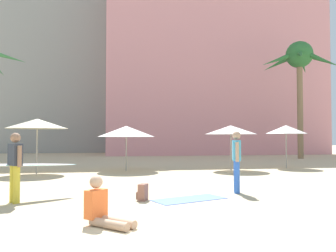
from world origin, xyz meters
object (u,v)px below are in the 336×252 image
at_px(palm_tree_left, 300,62).
at_px(beach_towel, 189,199).
at_px(cafe_umbrella_3, 231,130).
at_px(person_mid_left, 103,209).
at_px(cafe_umbrella_2, 286,130).
at_px(cafe_umbrella_1, 126,131).
at_px(person_mid_center, 17,165).
at_px(cafe_umbrella_0, 37,124).
at_px(backpack, 143,193).
at_px(person_mid_right, 237,159).

relative_size(palm_tree_left, beach_towel, 4.75).
distance_m(cafe_umbrella_3, person_mid_left, 11.45).
bearing_deg(beach_towel, person_mid_left, -132.56).
bearing_deg(cafe_umbrella_2, palm_tree_left, 54.86).
bearing_deg(beach_towel, cafe_umbrella_1, 99.49).
bearing_deg(person_mid_left, person_mid_center, 171.21).
xyz_separation_m(palm_tree_left, cafe_umbrella_1, (-13.56, -7.50, -5.55)).
relative_size(palm_tree_left, cafe_umbrella_1, 3.27).
xyz_separation_m(cafe_umbrella_1, beach_towel, (1.33, -7.94, -1.89)).
bearing_deg(cafe_umbrella_2, cafe_umbrella_0, -175.43).
height_order(person_mid_center, person_mid_left, person_mid_center).
bearing_deg(cafe_umbrella_1, cafe_umbrella_0, -168.81).
relative_size(cafe_umbrella_0, person_mid_left, 2.80).
distance_m(backpack, person_mid_right, 2.99).
distance_m(cafe_umbrella_2, cafe_umbrella_3, 3.43).
height_order(cafe_umbrella_0, person_mid_right, cafe_umbrella_0).
xyz_separation_m(beach_towel, person_mid_right, (1.58, 0.80, 0.97)).
height_order(cafe_umbrella_0, backpack, cafe_umbrella_0).
relative_size(palm_tree_left, person_mid_left, 9.51).
xyz_separation_m(person_mid_center, person_mid_left, (2.20, -2.67, -0.61)).
relative_size(cafe_umbrella_3, backpack, 6.03).
relative_size(cafe_umbrella_2, cafe_umbrella_3, 0.89).
bearing_deg(beach_towel, person_mid_right, 26.76).
xyz_separation_m(cafe_umbrella_1, person_mid_center, (-2.99, -7.59, -0.98)).
bearing_deg(backpack, cafe_umbrella_1, -63.21).
relative_size(palm_tree_left, person_mid_right, 5.09).
height_order(palm_tree_left, person_mid_right, palm_tree_left).
relative_size(cafe_umbrella_0, beach_towel, 1.40).
bearing_deg(person_mid_right, beach_towel, 42.75).
xyz_separation_m(cafe_umbrella_2, person_mid_left, (-9.22, -10.46, -1.72)).
bearing_deg(cafe_umbrella_2, person_mid_right, -126.86).
relative_size(backpack, person_mid_left, 0.44).
distance_m(beach_towel, backpack, 1.22).
xyz_separation_m(palm_tree_left, cafe_umbrella_2, (-5.13, -7.30, -5.42)).
bearing_deg(cafe_umbrella_2, person_mid_center, -145.67).
height_order(cafe_umbrella_2, beach_towel, cafe_umbrella_2).
height_order(palm_tree_left, cafe_umbrella_0, palm_tree_left).
xyz_separation_m(cafe_umbrella_3, backpack, (-4.96, -7.33, -1.78)).
xyz_separation_m(cafe_umbrella_0, beach_towel, (5.29, -7.16, -2.21)).
relative_size(cafe_umbrella_3, person_mid_center, 0.89).
bearing_deg(palm_tree_left, cafe_umbrella_1, -151.04).
height_order(palm_tree_left, backpack, palm_tree_left).
bearing_deg(cafe_umbrella_0, person_mid_left, -71.49).
height_order(cafe_umbrella_1, beach_towel, cafe_umbrella_1).
relative_size(palm_tree_left, cafe_umbrella_2, 4.01).
xyz_separation_m(beach_towel, person_mid_left, (-2.12, -2.31, 0.30)).
bearing_deg(cafe_umbrella_2, beach_towel, -131.04).
relative_size(person_mid_left, person_mid_right, 0.54).
xyz_separation_m(cafe_umbrella_0, person_mid_center, (0.97, -6.80, -1.29)).
xyz_separation_m(cafe_umbrella_3, person_mid_left, (-5.88, -9.68, -1.67)).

